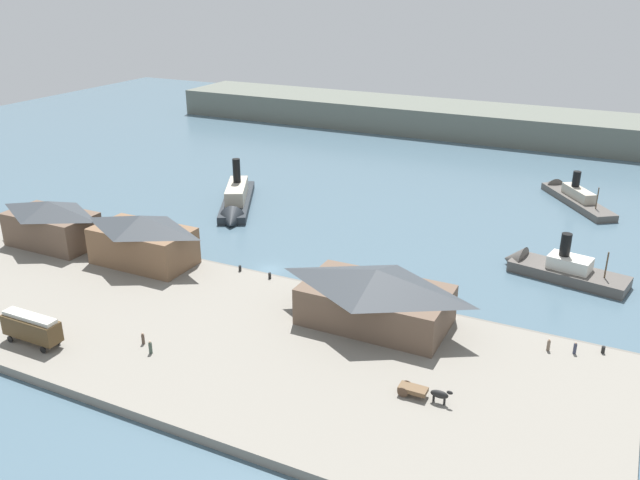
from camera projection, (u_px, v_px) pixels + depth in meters
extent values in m
plane|color=#476070|center=(270.00, 270.00, 105.94)|extent=(320.00, 320.00, 0.00)
cube|color=gray|center=(187.00, 327.00, 87.42)|extent=(110.00, 36.00, 1.20)
cube|color=#666159|center=(259.00, 275.00, 102.76)|extent=(110.00, 0.80, 1.00)
cube|color=brown|center=(52.00, 229.00, 111.45)|extent=(15.07, 8.08, 5.79)
pyramid|color=#33383D|center=(49.00, 207.00, 109.96)|extent=(15.37, 8.48, 2.10)
cube|color=brown|center=(144.00, 246.00, 104.37)|extent=(15.90, 8.49, 5.92)
pyramid|color=#33383D|center=(141.00, 222.00, 102.85)|extent=(16.21, 8.92, 2.17)
cube|color=brown|center=(375.00, 305.00, 86.56)|extent=(19.08, 10.84, 5.13)
pyramid|color=#33383D|center=(376.00, 279.00, 85.11)|extent=(19.46, 11.38, 2.57)
cube|color=#4C381E|center=(32.00, 328.00, 81.64)|extent=(8.18, 2.34, 2.60)
cube|color=beige|center=(30.00, 317.00, 81.06)|extent=(7.86, 1.64, 0.50)
cylinder|color=black|center=(58.00, 341.00, 82.10)|extent=(0.90, 0.18, 0.90)
cylinder|color=black|center=(43.00, 350.00, 80.16)|extent=(0.90, 0.18, 0.90)
cylinder|color=black|center=(25.00, 331.00, 84.44)|extent=(0.90, 0.18, 0.90)
cylinder|color=black|center=(10.00, 339.00, 82.50)|extent=(0.90, 0.18, 0.90)
cube|color=brown|center=(413.00, 389.00, 71.90)|extent=(3.13, 1.53, 0.50)
cylinder|color=#4C3828|center=(407.00, 385.00, 73.01)|extent=(1.20, 0.10, 1.20)
cylinder|color=#4C3828|center=(402.00, 392.00, 71.74)|extent=(1.20, 0.10, 1.20)
ellipsoid|color=black|center=(439.00, 394.00, 70.59)|extent=(2.00, 0.70, 0.90)
ellipsoid|color=black|center=(450.00, 393.00, 69.93)|extent=(0.70, 0.32, 0.44)
cylinder|color=black|center=(445.00, 399.00, 70.74)|extent=(0.16, 0.16, 1.00)
cylinder|color=black|center=(444.00, 401.00, 70.40)|extent=(0.16, 0.16, 1.00)
cylinder|color=black|center=(434.00, 396.00, 71.23)|extent=(0.16, 0.16, 1.00)
cylinder|color=black|center=(433.00, 398.00, 70.89)|extent=(0.16, 0.16, 1.00)
cylinder|color=#33384C|center=(575.00, 349.00, 79.97)|extent=(0.40, 0.40, 1.37)
sphere|color=#CCA889|center=(576.00, 343.00, 79.66)|extent=(0.25, 0.25, 0.25)
cylinder|color=#3D4C42|center=(150.00, 348.00, 80.02)|extent=(0.43, 0.43, 1.47)
sphere|color=#CCA889|center=(150.00, 342.00, 79.70)|extent=(0.27, 0.27, 0.27)
cylinder|color=#6B5B4C|center=(548.00, 346.00, 80.62)|extent=(0.41, 0.41, 1.39)
sphere|color=#CCA889|center=(549.00, 340.00, 80.32)|extent=(0.25, 0.25, 0.25)
cylinder|color=#4C3D33|center=(143.00, 339.00, 82.10)|extent=(0.39, 0.39, 1.34)
sphere|color=#CCA889|center=(142.00, 334.00, 81.81)|extent=(0.24, 0.24, 0.24)
cylinder|color=black|center=(240.00, 268.00, 102.41)|extent=(0.44, 0.44, 0.90)
cylinder|color=black|center=(270.00, 276.00, 99.92)|extent=(0.44, 0.44, 0.90)
cylinder|color=black|center=(603.00, 350.00, 80.19)|extent=(0.44, 0.44, 0.90)
cube|color=#514C47|center=(568.00, 274.00, 102.29)|extent=(18.43, 8.99, 1.74)
cone|color=#514C47|center=(514.00, 260.00, 107.20)|extent=(4.09, 5.73, 5.24)
cube|color=silver|center=(570.00, 263.00, 101.58)|extent=(6.86, 4.82, 2.04)
cylinder|color=black|center=(566.00, 245.00, 101.09)|extent=(1.60, 1.60, 3.62)
cylinder|color=brown|center=(607.00, 265.00, 98.22)|extent=(0.24, 0.24, 4.21)
cube|color=#514C47|center=(577.00, 201.00, 135.66)|extent=(16.81, 21.01, 1.42)
cone|color=#514C47|center=(551.00, 185.00, 145.99)|extent=(5.68, 5.68, 4.07)
cube|color=#B2A893|center=(578.00, 193.00, 135.01)|extent=(7.43, 9.00, 2.03)
cylinder|color=black|center=(576.00, 179.00, 135.42)|extent=(1.58, 1.58, 3.23)
cylinder|color=brown|center=(597.00, 198.00, 128.38)|extent=(0.24, 0.24, 4.34)
cube|color=#23282D|center=(237.00, 202.00, 135.11)|extent=(15.75, 23.53, 1.59)
cone|color=#23282D|center=(231.00, 222.00, 124.14)|extent=(6.31, 6.04, 4.89)
cube|color=#B2A893|center=(237.00, 191.00, 134.27)|extent=(9.04, 12.83, 2.91)
cylinder|color=black|center=(237.00, 171.00, 134.32)|extent=(1.56, 1.56, 4.93)
cylinder|color=brown|center=(239.00, 173.00, 140.20)|extent=(0.24, 0.24, 6.41)
cube|color=#60665B|center=(455.00, 120.00, 195.89)|extent=(180.00, 24.00, 8.00)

